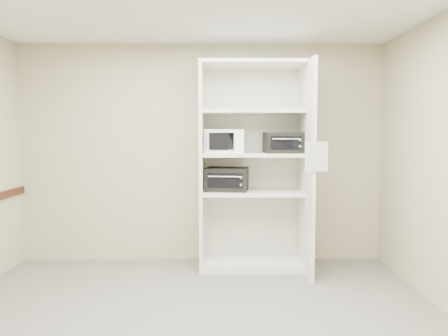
{
  "coord_description": "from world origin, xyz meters",
  "views": [
    {
      "loc": [
        0.24,
        -3.44,
        1.6
      ],
      "look_at": [
        0.28,
        1.4,
        1.21
      ],
      "focal_mm": 35.0,
      "sensor_mm": 36.0,
      "label": 1
    }
  ],
  "objects_px": {
    "toaster_oven_lower": "(227,179)",
    "shelving_unit": "(256,173)",
    "toaster_oven_upper": "(283,143)",
    "microwave": "(224,141)"
  },
  "relations": [
    {
      "from": "toaster_oven_lower",
      "to": "shelving_unit",
      "type": "bearing_deg",
      "value": 6.03
    },
    {
      "from": "toaster_oven_upper",
      "to": "toaster_oven_lower",
      "type": "bearing_deg",
      "value": 168.61
    },
    {
      "from": "microwave",
      "to": "toaster_oven_lower",
      "type": "relative_size",
      "value": 0.94
    },
    {
      "from": "shelving_unit",
      "to": "microwave",
      "type": "relative_size",
      "value": 5.25
    },
    {
      "from": "toaster_oven_upper",
      "to": "toaster_oven_lower",
      "type": "height_order",
      "value": "toaster_oven_upper"
    },
    {
      "from": "microwave",
      "to": "toaster_oven_upper",
      "type": "bearing_deg",
      "value": -8.26
    },
    {
      "from": "toaster_oven_upper",
      "to": "toaster_oven_lower",
      "type": "xyz_separation_m",
      "value": [
        -0.65,
        0.07,
        -0.43
      ]
    },
    {
      "from": "shelving_unit",
      "to": "toaster_oven_upper",
      "type": "relative_size",
      "value": 5.77
    },
    {
      "from": "toaster_oven_lower",
      "to": "microwave",
      "type": "bearing_deg",
      "value": 151.25
    },
    {
      "from": "toaster_oven_upper",
      "to": "shelving_unit",
      "type": "bearing_deg",
      "value": 163.59
    }
  ]
}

